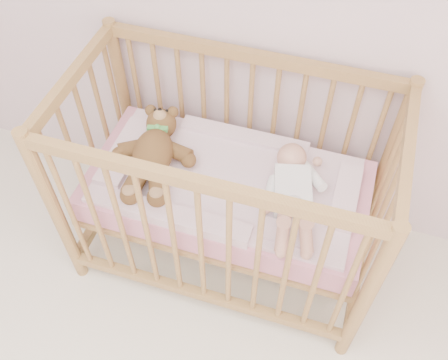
% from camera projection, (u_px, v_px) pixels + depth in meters
% --- Properties ---
extents(crib, '(1.36, 0.76, 1.00)m').
position_uv_depth(crib, '(227.00, 189.00, 2.20)').
color(crib, '#A98747').
rests_on(crib, floor).
extents(mattress, '(1.22, 0.62, 0.13)m').
position_uv_depth(mattress, '(227.00, 191.00, 2.21)').
color(mattress, pink).
rests_on(mattress, crib).
extents(blanket, '(1.10, 0.58, 0.06)m').
position_uv_depth(blanket, '(227.00, 180.00, 2.15)').
color(blanket, pink).
rests_on(blanket, mattress).
extents(baby, '(0.41, 0.62, 0.14)m').
position_uv_depth(baby, '(293.00, 189.00, 2.03)').
color(baby, white).
rests_on(baby, blanket).
extents(teddy_bear, '(0.49, 0.61, 0.15)m').
position_uv_depth(teddy_bear, '(153.00, 153.00, 2.14)').
color(teddy_bear, brown).
rests_on(teddy_bear, blanket).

